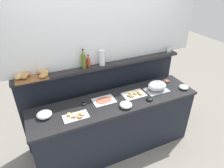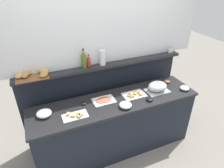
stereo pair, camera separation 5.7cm
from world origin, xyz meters
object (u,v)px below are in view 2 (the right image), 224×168
object	(u,v)px
pepper_shaker	(172,50)
water_carafe	(102,58)
sandwich_platter_side	(134,95)
hot_sauce_bottle	(89,61)
glass_bowl_small	(185,88)
salt_shaker	(170,50)
glass_bowl_large	(44,114)
serving_cloche	(157,87)
glass_bowl_medium	(125,105)
olive_oil_bottle	(84,59)
sandwich_platter_front	(75,116)
condiment_bowl_cream	(167,82)
cold_cuts_platter	(104,100)
condiment_bowl_dark	(149,99)
condiment_bowl_teal	(83,103)
bread_basket	(30,74)

from	to	relation	value
pepper_shaker	water_carafe	world-z (taller)	water_carafe
sandwich_platter_side	hot_sauce_bottle	xyz separation A→B (m)	(-0.52, 0.41, 0.45)
glass_bowl_small	salt_shaker	distance (m)	0.68
glass_bowl_large	serving_cloche	bearing A→B (deg)	-2.24
glass_bowl_medium	water_carafe	xyz separation A→B (m)	(-0.09, 0.58, 0.46)
olive_oil_bottle	sandwich_platter_side	bearing A→B (deg)	-33.04
sandwich_platter_front	water_carafe	xyz separation A→B (m)	(0.56, 0.51, 0.48)
olive_oil_bottle	condiment_bowl_cream	bearing A→B (deg)	-11.98
pepper_shaker	water_carafe	xyz separation A→B (m)	(-1.22, -0.00, 0.07)
cold_cuts_platter	glass_bowl_large	world-z (taller)	glass_bowl_large
serving_cloche	glass_bowl_large	xyz separation A→B (m)	(-1.62, 0.06, -0.04)
serving_cloche	salt_shaker	distance (m)	0.72
sandwich_platter_side	glass_bowl_large	distance (m)	1.25
cold_cuts_platter	serving_cloche	size ratio (longest dim) A/B	0.90
hot_sauce_bottle	water_carafe	distance (m)	0.20
sandwich_platter_front	water_carafe	bearing A→B (deg)	42.31
sandwich_platter_side	pepper_shaker	size ratio (longest dim) A/B	3.77
glass_bowl_medium	hot_sauce_bottle	size ratio (longest dim) A/B	0.96
condiment_bowl_dark	salt_shaker	size ratio (longest dim) A/B	1.12
condiment_bowl_cream	hot_sauce_bottle	bearing A→B (deg)	166.43
serving_cloche	olive_oil_bottle	distance (m)	1.14
glass_bowl_small	salt_shaker	bearing A→B (deg)	82.92
serving_cloche	glass_bowl_small	bearing A→B (deg)	-17.72
sandwich_platter_side	condiment_bowl_dark	bearing A→B (deg)	-55.75
water_carafe	glass_bowl_large	bearing A→B (deg)	-159.08
sandwich_platter_front	serving_cloche	distance (m)	1.27
glass_bowl_small	condiment_bowl_teal	distance (m)	1.52
condiment_bowl_teal	condiment_bowl_dark	distance (m)	0.91
glass_bowl_large	condiment_bowl_teal	bearing A→B (deg)	5.35
pepper_shaker	bread_basket	bearing A→B (deg)	179.52
condiment_bowl_teal	pepper_shaker	size ratio (longest dim) A/B	0.94
glass_bowl_large	pepper_shaker	world-z (taller)	pepper_shaker
sandwich_platter_side	condiment_bowl_dark	distance (m)	0.24
glass_bowl_large	salt_shaker	xyz separation A→B (m)	(2.09, 0.35, 0.39)
sandwich_platter_side	salt_shaker	size ratio (longest dim) A/B	3.77
cold_cuts_platter	condiment_bowl_dark	bearing A→B (deg)	-22.22
condiment_bowl_teal	sandwich_platter_front	bearing A→B (deg)	-127.64
olive_oil_bottle	water_carafe	bearing A→B (deg)	-1.70
condiment_bowl_dark	bread_basket	distance (m)	1.62
pepper_shaker	bread_basket	xyz separation A→B (m)	(-2.20, 0.02, -0.00)
olive_oil_bottle	salt_shaker	bearing A→B (deg)	-0.32
glass_bowl_large	glass_bowl_medium	distance (m)	1.03
sandwich_platter_side	condiment_bowl_teal	xyz separation A→B (m)	(-0.73, 0.08, 0.00)
pepper_shaker	bread_basket	size ratio (longest dim) A/B	0.19
cold_cuts_platter	glass_bowl_small	xyz separation A→B (m)	(1.22, -0.20, 0.02)
cold_cuts_platter	condiment_bowl_dark	world-z (taller)	condiment_bowl_dark
sandwich_platter_front	bread_basket	xyz separation A→B (m)	(-0.42, 0.53, 0.41)
hot_sauce_bottle	sandwich_platter_side	bearing A→B (deg)	-38.01
serving_cloche	pepper_shaker	bearing A→B (deg)	38.76
serving_cloche	olive_oil_bottle	world-z (taller)	olive_oil_bottle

